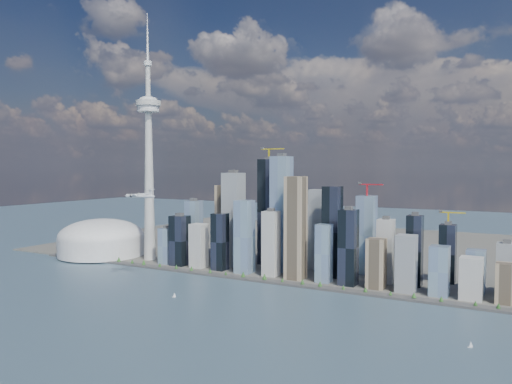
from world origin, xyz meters
The scene contains 10 objects.
ground centered at (0.00, 0.00, 0.00)m, with size 4000.00×4000.00×0.00m, color #374E61.
seawall centered at (0.00, 250.00, 2.00)m, with size 1100.00×22.00×4.00m, color #383838.
land centered at (0.00, 700.00, 1.50)m, with size 1400.00×900.00×3.00m, color #4C4C47.
shoreline_trees centered at (0.00, 250.00, 8.78)m, with size 960.53×7.20×8.80m.
skyscraper_cluster centered at (59.62, 336.82, 78.17)m, with size 736.00×142.00×252.29m.
needle_tower centered at (-300.00, 310.00, 235.84)m, with size 56.00×56.00×550.50m.
dome_stadium centered at (-440.00, 300.00, 39.44)m, with size 200.00×200.00×86.00m.
airplane centered at (-162.69, 124.15, 161.90)m, with size 65.49×57.97×15.96m.
sailboat_west centered at (-54.92, 83.74, 2.79)m, with size 6.19×3.41×8.71m.
sailboat_east centered at (394.75, 69.99, 2.69)m, with size 6.04×1.92×8.38m.
Camera 1 is at (448.66, -560.30, 215.05)m, focal length 35.00 mm.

